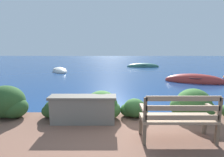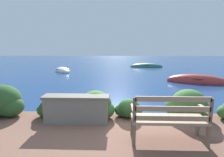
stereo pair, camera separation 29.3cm
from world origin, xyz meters
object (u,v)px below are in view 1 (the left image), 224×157
(park_bench, at_px, (178,116))
(rowboat_mid, at_px, (60,71))
(rowboat_nearest, at_px, (194,81))
(rowboat_far, at_px, (143,66))

(park_bench, distance_m, rowboat_mid, 12.77)
(park_bench, bearing_deg, rowboat_mid, 112.42)
(rowboat_nearest, bearing_deg, rowboat_far, -60.53)
(park_bench, bearing_deg, rowboat_far, 78.62)
(park_bench, xyz_separation_m, rowboat_mid, (-5.64, 11.44, -0.64))
(rowboat_nearest, relative_size, rowboat_mid, 1.28)
(rowboat_mid, bearing_deg, rowboat_far, -95.02)
(park_bench, xyz_separation_m, rowboat_far, (2.02, 15.21, -0.64))
(park_bench, height_order, rowboat_mid, park_bench)
(park_bench, height_order, rowboat_nearest, park_bench)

